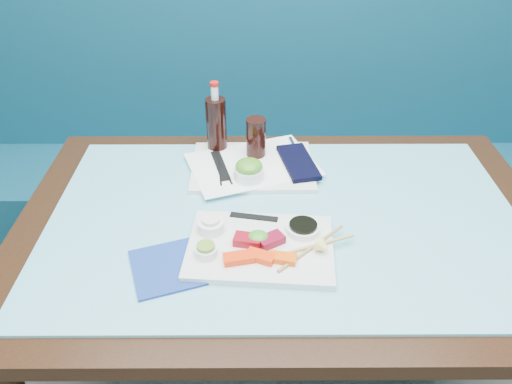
{
  "coord_description": "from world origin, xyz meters",
  "views": [
    {
      "loc": [
        -0.08,
        0.43,
        1.56
      ],
      "look_at": [
        -0.07,
        1.5,
        0.8
      ],
      "focal_mm": 35.0,
      "sensor_mm": 36.0,
      "label": 1
    }
  ],
  "objects_px": {
    "sashimi_plate": "(260,248)",
    "serving_tray": "(253,166)",
    "blue_napkin": "(169,267)",
    "dining_table": "(284,243)",
    "cola_glass": "(256,138)",
    "seaweed_bowl": "(249,173)",
    "booth_bench": "(272,168)",
    "cola_bottle_body": "(216,126)"
  },
  "relations": [
    {
      "from": "seaweed_bowl",
      "to": "cola_glass",
      "type": "bearing_deg",
      "value": 81.25
    },
    {
      "from": "dining_table",
      "to": "cola_bottle_body",
      "type": "bearing_deg",
      "value": 119.82
    },
    {
      "from": "booth_bench",
      "to": "dining_table",
      "type": "relative_size",
      "value": 2.14
    },
    {
      "from": "sashimi_plate",
      "to": "cola_glass",
      "type": "xyz_separation_m",
      "value": [
        -0.01,
        0.42,
        0.07
      ]
    },
    {
      "from": "booth_bench",
      "to": "cola_bottle_body",
      "type": "height_order",
      "value": "booth_bench"
    },
    {
      "from": "sashimi_plate",
      "to": "cola_glass",
      "type": "height_order",
      "value": "cola_glass"
    },
    {
      "from": "booth_bench",
      "to": "dining_table",
      "type": "xyz_separation_m",
      "value": [
        0.0,
        -0.84,
        0.29
      ]
    },
    {
      "from": "serving_tray",
      "to": "blue_napkin",
      "type": "relative_size",
      "value": 2.16
    },
    {
      "from": "booth_bench",
      "to": "sashimi_plate",
      "type": "xyz_separation_m",
      "value": [
        -0.07,
        -0.97,
        0.39
      ]
    },
    {
      "from": "cola_glass",
      "to": "seaweed_bowl",
      "type": "bearing_deg",
      "value": -98.75
    },
    {
      "from": "booth_bench",
      "to": "cola_glass",
      "type": "height_order",
      "value": "booth_bench"
    },
    {
      "from": "dining_table",
      "to": "blue_napkin",
      "type": "distance_m",
      "value": 0.35
    },
    {
      "from": "serving_tray",
      "to": "cola_glass",
      "type": "bearing_deg",
      "value": 79.11
    },
    {
      "from": "cola_glass",
      "to": "booth_bench",
      "type": "bearing_deg",
      "value": 82.35
    },
    {
      "from": "seaweed_bowl",
      "to": "dining_table",
      "type": "bearing_deg",
      "value": -59.74
    },
    {
      "from": "serving_tray",
      "to": "blue_napkin",
      "type": "bearing_deg",
      "value": -114.67
    },
    {
      "from": "booth_bench",
      "to": "cola_bottle_body",
      "type": "xyz_separation_m",
      "value": [
        -0.19,
        -0.5,
        0.47
      ]
    },
    {
      "from": "sashimi_plate",
      "to": "blue_napkin",
      "type": "bearing_deg",
      "value": -159.77
    },
    {
      "from": "sashimi_plate",
      "to": "cola_bottle_body",
      "type": "height_order",
      "value": "cola_bottle_body"
    },
    {
      "from": "dining_table",
      "to": "cola_bottle_body",
      "type": "xyz_separation_m",
      "value": [
        -0.19,
        0.34,
        0.18
      ]
    },
    {
      "from": "booth_bench",
      "to": "sashimi_plate",
      "type": "distance_m",
      "value": 1.05
    },
    {
      "from": "cola_glass",
      "to": "cola_bottle_body",
      "type": "height_order",
      "value": "cola_bottle_body"
    },
    {
      "from": "seaweed_bowl",
      "to": "serving_tray",
      "type": "bearing_deg",
      "value": 82.41
    },
    {
      "from": "booth_bench",
      "to": "seaweed_bowl",
      "type": "bearing_deg",
      "value": -97.86
    },
    {
      "from": "sashimi_plate",
      "to": "serving_tray",
      "type": "xyz_separation_m",
      "value": [
        -0.02,
        0.37,
        -0.0
      ]
    },
    {
      "from": "sashimi_plate",
      "to": "cola_glass",
      "type": "relative_size",
      "value": 2.83
    },
    {
      "from": "booth_bench",
      "to": "cola_glass",
      "type": "bearing_deg",
      "value": -97.65
    },
    {
      "from": "dining_table",
      "to": "cola_glass",
      "type": "bearing_deg",
      "value": 104.23
    },
    {
      "from": "sashimi_plate",
      "to": "serving_tray",
      "type": "bearing_deg",
      "value": 97.34
    },
    {
      "from": "seaweed_bowl",
      "to": "booth_bench",
      "type": "bearing_deg",
      "value": 82.14
    },
    {
      "from": "serving_tray",
      "to": "cola_bottle_body",
      "type": "xyz_separation_m",
      "value": [
        -0.11,
        0.1,
        0.08
      ]
    },
    {
      "from": "sashimi_plate",
      "to": "booth_bench",
      "type": "bearing_deg",
      "value": 90.58
    },
    {
      "from": "cola_glass",
      "to": "dining_table",
      "type": "bearing_deg",
      "value": -75.77
    },
    {
      "from": "booth_bench",
      "to": "seaweed_bowl",
      "type": "relative_size",
      "value": 35.06
    },
    {
      "from": "cola_glass",
      "to": "cola_bottle_body",
      "type": "xyz_separation_m",
      "value": [
        -0.12,
        0.05,
        0.01
      ]
    },
    {
      "from": "sashimi_plate",
      "to": "seaweed_bowl",
      "type": "bearing_deg",
      "value": 100.04
    },
    {
      "from": "dining_table",
      "to": "cola_glass",
      "type": "height_order",
      "value": "cola_glass"
    },
    {
      "from": "cola_bottle_body",
      "to": "dining_table",
      "type": "bearing_deg",
      "value": -60.18
    },
    {
      "from": "seaweed_bowl",
      "to": "blue_napkin",
      "type": "height_order",
      "value": "seaweed_bowl"
    },
    {
      "from": "serving_tray",
      "to": "seaweed_bowl",
      "type": "xyz_separation_m",
      "value": [
        -0.01,
        -0.07,
        0.02
      ]
    },
    {
      "from": "booth_bench",
      "to": "serving_tray",
      "type": "distance_m",
      "value": 0.72
    },
    {
      "from": "cola_bottle_body",
      "to": "blue_napkin",
      "type": "relative_size",
      "value": 1.06
    }
  ]
}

